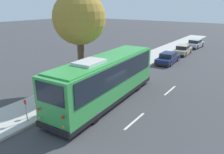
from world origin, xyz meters
name	(u,v)px	position (x,y,z in m)	size (l,w,h in m)	color
ground_plane	(106,105)	(0.00, 0.00, 0.00)	(160.00, 160.00, 0.00)	#3D3D3F
sidewalk_slab	(68,93)	(0.00, 3.74, 0.07)	(80.00, 3.35, 0.15)	#B2AFA8
curb_strip	(84,98)	(0.00, 1.99, 0.07)	(80.00, 0.14, 0.15)	#9D9A94
shuttle_bus	(106,77)	(0.60, 0.41, 1.84)	(10.84, 3.25, 3.44)	green
parked_sedan_navy	(168,58)	(13.70, 0.74, 0.59)	(4.73, 1.91, 1.28)	#19234C
parked_sedan_tan	(183,50)	(19.47, 0.77, 0.61)	(4.39, 1.84, 1.31)	tan
parked_sedan_silver	(195,44)	(25.68, 0.72, 0.61)	(4.33, 2.02, 1.32)	#A8AAAF
street_tree	(80,15)	(1.40, 3.34, 5.97)	(3.99, 3.99, 8.19)	brown
sign_post_near	(26,110)	(-4.60, 2.39, 0.87)	(0.06, 0.22, 1.38)	gray
sign_post_far	(44,101)	(-3.34, 2.39, 0.98)	(0.06, 0.22, 1.61)	gray
lane_stripe_mid	(135,121)	(-0.75, -2.70, 0.00)	(2.40, 0.14, 0.01)	silver
lane_stripe_ahead	(170,90)	(5.25, -2.70, 0.00)	(2.40, 0.14, 0.01)	silver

